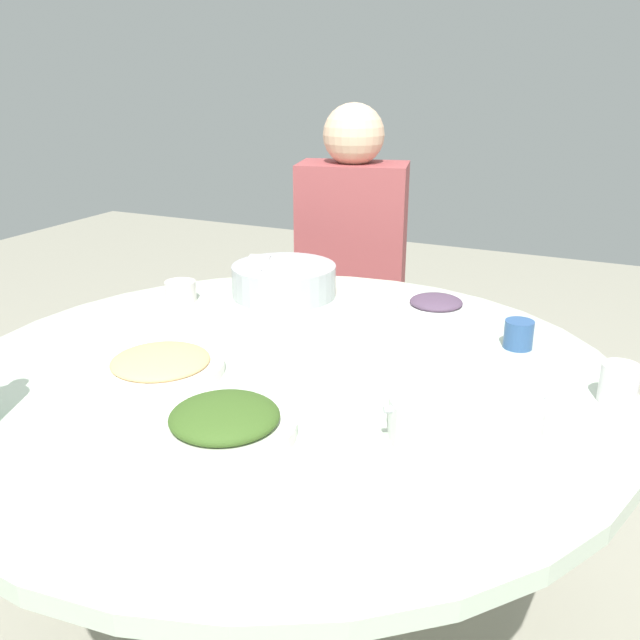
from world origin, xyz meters
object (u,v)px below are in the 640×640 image
round_dining_table (286,403)px  soup_bowl (464,418)px  rice_bowl (284,280)px  dish_eggplant (436,305)px  dish_greens (225,423)px  tea_cup_near (619,384)px  tea_cup_far (519,334)px  diner_left (352,245)px  dish_noodles (161,365)px  tea_cup_side (181,291)px  stool_for_diner_left (349,394)px

round_dining_table → soup_bowl: 0.41m
rice_bowl → dish_eggplant: (-0.40, -0.05, -0.03)m
rice_bowl → dish_greens: (-0.26, 0.69, -0.02)m
soup_bowl → dish_greens: (0.35, 0.16, -0.01)m
tea_cup_near → tea_cup_far: (0.21, -0.19, -0.01)m
rice_bowl → tea_cup_near: (-0.83, 0.29, -0.01)m
round_dining_table → rice_bowl: rice_bowl is taller
tea_cup_near → diner_left: bearing=-43.0°
dish_greens → tea_cup_far: size_ratio=3.79×
soup_bowl → dish_noodles: soup_bowl is taller
round_dining_table → soup_bowl: soup_bowl is taller
dish_noodles → tea_cup_side: size_ratio=3.14×
tea_cup_side → diner_left: 0.67m
dish_greens → dish_noodles: 0.29m
dish_greens → diner_left: 1.21m
dish_eggplant → tea_cup_far: tea_cup_far is taller
rice_bowl → dish_noodles: 0.54m
rice_bowl → tea_cup_side: rice_bowl is taller
dish_noodles → tea_cup_far: 0.75m
round_dining_table → soup_bowl: (-0.38, 0.11, 0.11)m
tea_cup_near → diner_left: size_ratio=0.09×
dish_greens → dish_eggplant: 0.75m
dish_noodles → tea_cup_near: bearing=-163.4°
stool_for_diner_left → dish_greens: bearing=102.7°
tea_cup_far → diner_left: 0.87m
round_dining_table → tea_cup_far: 0.52m
diner_left → soup_bowl: bearing=121.3°
tea_cup_far → dish_noodles: bearing=35.0°
stool_for_diner_left → diner_left: (0.00, 0.00, 0.53)m
soup_bowl → dish_eggplant: (0.21, -0.57, -0.02)m
stool_for_diner_left → tea_cup_near: bearing=137.0°
tea_cup_near → diner_left: 1.14m
round_dining_table → dish_eggplant: size_ratio=6.97×
dish_greens → diner_left: bearing=-77.3°
soup_bowl → tea_cup_side: bearing=-24.5°
dish_noodles → stool_for_diner_left: bearing=-89.0°
round_dining_table → dish_noodles: bearing=28.7°
dish_eggplant → tea_cup_side: size_ratio=2.43×
round_dining_table → stool_for_diner_left: (0.23, -0.91, -0.43)m
soup_bowl → dish_eggplant: bearing=-69.9°
dish_noodles → tea_cup_side: tea_cup_side is taller
round_dining_table → dish_eggplant: bearing=-110.5°
dish_noodles → tea_cup_far: bearing=-145.0°
rice_bowl → tea_cup_near: size_ratio=3.76×
rice_bowl → stool_for_diner_left: rice_bowl is taller
tea_cup_near → tea_cup_far: bearing=-42.0°
diner_left → tea_cup_far: bearing=136.7°
tea_cup_far → stool_for_diner_left: size_ratio=0.14×
rice_bowl → tea_cup_side: 0.27m
dish_noodles → tea_cup_side: bearing=-59.1°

